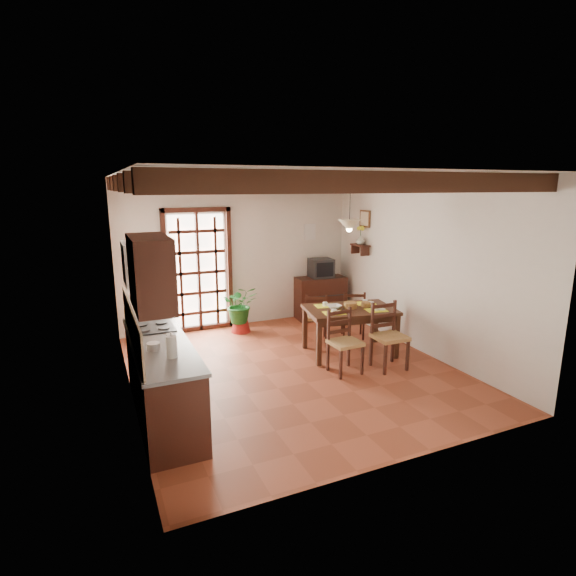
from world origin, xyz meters
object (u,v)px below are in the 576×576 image
crt_tv (321,268)px  potted_plant (240,302)px  kitchen_counter (162,378)px  pendant_lamp (349,224)px  sideboard (320,298)px  chair_far_right (353,323)px  dining_table (350,314)px  chair_near_left (344,353)px  chair_far_left (315,326)px  chair_near_right (389,348)px

crt_tv → potted_plant: potted_plant is taller
kitchen_counter → pendant_lamp: 3.60m
sideboard → chair_far_right: bearing=-87.5°
dining_table → sideboard: (0.51, 1.96, -0.23)m
chair_near_left → chair_far_left: chair_near_left is taller
potted_plant → pendant_lamp: 2.57m
chair_near_left → crt_tv: 2.88m
chair_near_right → pendant_lamp: bearing=105.0°
chair_near_right → sideboard: bearing=84.8°
crt_tv → dining_table: bearing=-100.1°
sideboard → kitchen_counter: bearing=-137.2°
chair_near_left → chair_far_right: (0.94, 1.28, -0.02)m
chair_near_right → crt_tv: (0.30, 2.72, 0.73)m
chair_far_left → pendant_lamp: bearing=133.0°
dining_table → chair_near_right: (0.21, -0.76, -0.35)m
chair_near_right → sideboard: size_ratio=0.98×
chair_near_right → chair_far_right: (0.25, 1.40, -0.04)m
chair_near_left → crt_tv: bearing=66.5°
kitchen_counter → sideboard: (3.59, 2.83, -0.05)m
kitchen_counter → sideboard: bearing=38.2°
potted_plant → chair_near_right: bearing=-59.3°
chair_far_left → chair_far_right: bearing=-165.5°
sideboard → crt_tv: (0.00, -0.01, 0.62)m
kitchen_counter → chair_near_right: 3.30m
chair_near_right → pendant_lamp: size_ratio=1.16×
kitchen_counter → crt_tv: size_ratio=4.78×
dining_table → potted_plant: 2.16m
sideboard → potted_plant: potted_plant is taller
chair_far_right → potted_plant: potted_plant is taller
dining_table → crt_tv: size_ratio=3.24×
sideboard → crt_tv: bearing=-85.4°
chair_far_right → dining_table: bearing=79.0°
chair_near_right → crt_tv: bearing=84.8°
crt_tv → pendant_lamp: size_ratio=0.56×
dining_table → potted_plant: potted_plant is taller
potted_plant → pendant_lamp: (1.27, -1.65, 1.51)m
dining_table → pendant_lamp: pendant_lamp is taller
dining_table → chair_far_right: bearing=64.2°
chair_near_right → pendant_lamp: (-0.21, 0.86, 1.77)m
kitchen_counter → chair_near_left: bearing=4.9°
chair_far_right → chair_near_left: bearing=78.8°
kitchen_counter → chair_near_left: size_ratio=2.44×
chair_near_left → chair_far_left: 1.42m
crt_tv → pendant_lamp: 2.19m
kitchen_counter → crt_tv: kitchen_counter is taller
dining_table → crt_tv: (0.51, 1.96, 0.38)m
sideboard → crt_tv: crt_tv is taller
chair_far_left → pendant_lamp: size_ratio=1.02×
chair_far_right → crt_tv: 1.53m
chair_far_left → crt_tv: crt_tv is taller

